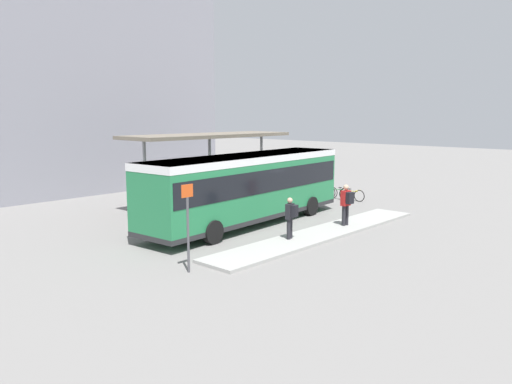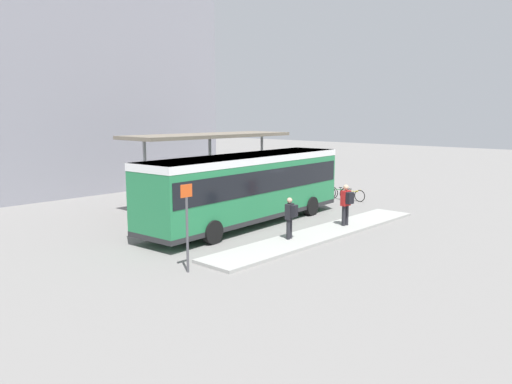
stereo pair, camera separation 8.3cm
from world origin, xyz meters
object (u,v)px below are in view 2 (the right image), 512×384
(potted_planter_far_side, at_px, (219,201))
(pedestrian_waiting, at_px, (290,215))
(bicycle_yellow, at_px, (353,195))
(potted_planter_near_shelter, at_px, (292,189))
(city_bus, at_px, (248,184))
(platform_sign, at_px, (187,224))
(bicycle_white, at_px, (314,190))
(bicycle_green, at_px, (338,193))
(pedestrian_companion, at_px, (346,202))
(bicycle_blue, at_px, (326,192))

(potted_planter_far_side, bearing_deg, pedestrian_waiting, -105.41)
(bicycle_yellow, bearing_deg, potted_planter_near_shelter, -138.30)
(city_bus, relative_size, bicycle_yellow, 7.12)
(potted_planter_far_side, xyz_separation_m, platform_sign, (-6.73, -5.79, 0.81))
(bicycle_white, height_order, potted_planter_near_shelter, potted_planter_near_shelter)
(bicycle_green, height_order, platform_sign, platform_sign)
(pedestrian_waiting, relative_size, platform_sign, 0.58)
(city_bus, height_order, pedestrian_waiting, city_bus)
(pedestrian_waiting, xyz_separation_m, potted_planter_far_side, (1.59, 5.78, -0.31))
(pedestrian_waiting, xyz_separation_m, bicycle_yellow, (9.74, 3.27, -0.70))
(bicycle_yellow, bearing_deg, pedestrian_waiting, -72.71)
(city_bus, xyz_separation_m, platform_sign, (-6.30, -3.43, -0.28))
(city_bus, relative_size, platform_sign, 4.10)
(pedestrian_companion, height_order, bicycle_blue, pedestrian_companion)
(bicycle_green, xyz_separation_m, potted_planter_near_shelter, (-2.22, 1.66, 0.30))
(city_bus, bearing_deg, potted_planter_far_side, 75.46)
(pedestrian_waiting, xyz_separation_m, bicycle_blue, (9.65, 5.07, -0.70))
(pedestrian_companion, relative_size, potted_planter_far_side, 1.26)
(city_bus, height_order, bicycle_green, city_bus)
(city_bus, bearing_deg, pedestrian_waiting, -113.09)
(pedestrian_waiting, distance_m, bicycle_white, 11.38)
(pedestrian_companion, bearing_deg, platform_sign, 94.78)
(pedestrian_companion, xyz_separation_m, bicycle_yellow, (6.24, 3.56, -0.80))
(city_bus, distance_m, bicycle_yellow, 8.70)
(bicycle_white, bearing_deg, city_bus, -78.10)
(platform_sign, bearing_deg, city_bus, 28.59)
(bicycle_blue, relative_size, bicycle_white, 0.95)
(bicycle_blue, relative_size, platform_sign, 0.59)
(pedestrian_companion, distance_m, potted_planter_far_side, 6.37)
(pedestrian_waiting, distance_m, pedestrian_companion, 3.51)
(pedestrian_companion, height_order, potted_planter_near_shelter, pedestrian_companion)
(bicycle_white, height_order, potted_planter_far_side, potted_planter_far_side)
(pedestrian_waiting, relative_size, bicycle_yellow, 1.01)
(city_bus, height_order, platform_sign, city_bus)
(bicycle_green, height_order, bicycle_blue, bicycle_green)
(pedestrian_companion, distance_m, bicycle_green, 7.57)
(bicycle_white, xyz_separation_m, potted_planter_far_side, (-8.08, -0.19, 0.37))
(pedestrian_waiting, xyz_separation_m, bicycle_green, (9.57, 4.17, -0.69))
(pedestrian_companion, bearing_deg, potted_planter_far_side, 24.05)
(platform_sign, bearing_deg, pedestrian_waiting, 0.20)
(bicycle_yellow, xyz_separation_m, potted_planter_near_shelter, (-2.39, 2.56, 0.32))
(bicycle_green, bearing_deg, platform_sign, 102.04)
(city_bus, xyz_separation_m, potted_planter_far_side, (0.43, 2.36, -1.09))
(bicycle_yellow, relative_size, bicycle_white, 0.94)
(bicycle_white, distance_m, potted_planter_far_side, 8.09)
(pedestrian_waiting, distance_m, potted_planter_far_side, 6.00)
(pedestrian_waiting, bearing_deg, bicycle_blue, -76.02)
(potted_planter_near_shelter, relative_size, potted_planter_far_side, 0.90)
(city_bus, xyz_separation_m, bicycle_green, (8.41, 0.75, -1.47))
(bicycle_blue, bearing_deg, potted_planter_near_shelter, 68.02)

